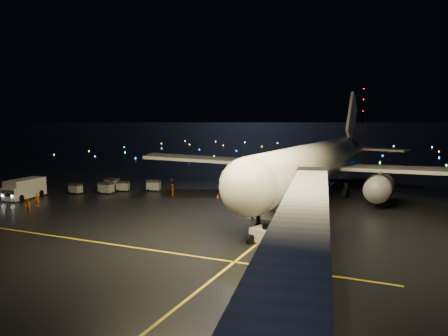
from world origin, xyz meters
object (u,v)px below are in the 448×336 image
(pushback_tug, at_px, (273,233))
(baggage_cart_2, at_px, (123,186))
(belt_loader, at_px, (267,206))
(crew_a, at_px, (37,200))
(baggage_cart_1, at_px, (106,188))
(baggage_cart_4, at_px, (76,189))
(crew_b, at_px, (28,206))
(service_truck, at_px, (25,188))
(airliner, at_px, (322,140))
(baggage_cart_3, at_px, (112,184))
(baggage_cart_0, at_px, (154,185))
(crew_c, at_px, (173,190))

(pushback_tug, bearing_deg, baggage_cart_2, 167.54)
(belt_loader, relative_size, crew_a, 3.55)
(baggage_cart_1, height_order, baggage_cart_2, baggage_cart_1)
(belt_loader, height_order, baggage_cart_4, belt_loader)
(crew_b, bearing_deg, pushback_tug, 4.55)
(crew_b, bearing_deg, service_truck, 145.12)
(airliner, distance_m, baggage_cart_2, 32.58)
(airliner, relative_size, pushback_tug, 14.20)
(belt_loader, distance_m, crew_a, 31.00)
(pushback_tug, bearing_deg, baggage_cart_3, 168.46)
(crew_a, relative_size, crew_b, 0.98)
(pushback_tug, relative_size, baggage_cart_0, 2.03)
(belt_loader, bearing_deg, pushback_tug, -69.93)
(baggage_cart_2, bearing_deg, baggage_cart_3, 140.57)
(airliner, bearing_deg, baggage_cart_1, -153.78)
(crew_b, relative_size, baggage_cart_4, 1.00)
(service_truck, xyz_separation_m, baggage_cart_2, (9.45, 10.89, -0.65))
(service_truck, bearing_deg, belt_loader, -4.18)
(service_truck, distance_m, crew_a, 7.48)
(airliner, bearing_deg, baggage_cart_2, -157.97)
(baggage_cart_0, relative_size, baggage_cart_2, 1.09)
(crew_b, xyz_separation_m, crew_c, (10.43, 17.99, -0.04))
(pushback_tug, xyz_separation_m, baggage_cart_1, (-32.31, 15.76, -0.11))
(crew_c, relative_size, baggage_cart_1, 0.81)
(airliner, xyz_separation_m, pushback_tug, (1.38, -29.12, -7.46))
(pushback_tug, height_order, baggage_cart_2, pushback_tug)
(pushback_tug, relative_size, crew_a, 2.41)
(baggage_cart_0, xyz_separation_m, baggage_cart_1, (-5.47, -5.16, 0.01))
(airliner, height_order, baggage_cart_1, airliner)
(pushback_tug, distance_m, baggage_cart_1, 35.95)
(baggage_cart_1, height_order, baggage_cart_4, baggage_cart_1)
(airliner, bearing_deg, pushback_tug, -84.43)
(service_truck, relative_size, crew_b, 4.40)
(pushback_tug, relative_size, service_truck, 0.53)
(baggage_cart_0, relative_size, baggage_cart_3, 0.98)
(baggage_cart_0, bearing_deg, belt_loader, -40.81)
(belt_loader, xyz_separation_m, baggage_cart_3, (-30.34, 9.96, -0.61))
(crew_a, bearing_deg, belt_loader, -14.46)
(baggage_cart_4, bearing_deg, baggage_cart_0, 37.66)
(pushback_tug, xyz_separation_m, crew_a, (-34.34, 4.02, -0.13))
(belt_loader, bearing_deg, baggage_cart_1, 166.52)
(baggage_cart_4, bearing_deg, crew_c, 20.05)
(crew_c, bearing_deg, service_truck, -77.52)
(crew_a, bearing_deg, pushback_tug, -31.85)
(baggage_cart_4, bearing_deg, belt_loader, -5.14)
(baggage_cart_2, bearing_deg, crew_b, -113.71)
(baggage_cart_1, distance_m, baggage_cart_3, 4.42)
(baggage_cart_4, bearing_deg, baggage_cart_3, 69.30)
(airliner, relative_size, service_truck, 7.59)
(baggage_cart_2, bearing_deg, baggage_cart_1, -129.23)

